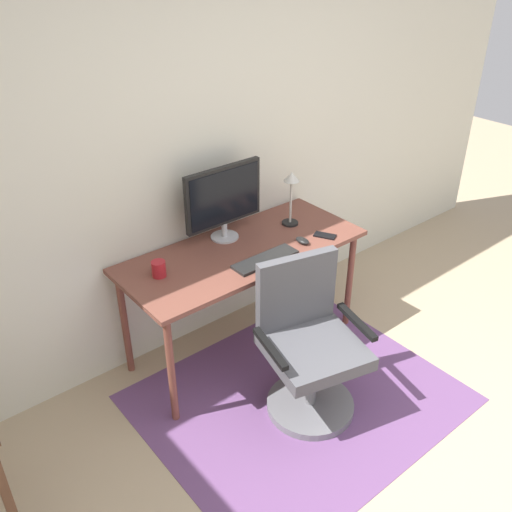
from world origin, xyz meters
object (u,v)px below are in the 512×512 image
Objects in this scene: desk_lamp at (291,188)px; office_chair at (308,351)px; monitor at (224,198)px; coffee_cup at (159,269)px; desk at (243,259)px; cell_phone at (325,236)px; computer_mouse at (302,241)px; keyboard at (265,259)px.

desk_lamp is 1.08m from office_chair.
monitor is 0.62m from coffee_cup.
monitor reaches higher than desk.
cell_phone is (1.08, -0.26, -0.04)m from coffee_cup.
desk_lamp is (-0.06, 0.27, 0.25)m from cell_phone.
office_chair is at bearing -128.74° from computer_mouse.
coffee_cup is (-0.56, 0.06, 0.12)m from desk.
monitor is at bearing 132.55° from computer_mouse.
monitor is 0.59× the size of office_chair.
monitor is (-0.00, 0.19, 0.35)m from desk.
desk_lamp reaches higher than computer_mouse.
office_chair reaches higher than coffee_cup.
desk_lamp is (0.45, 0.07, 0.33)m from desk.
office_chair is at bearing -169.20° from cell_phone.
monitor is at bearing 101.32° from office_chair.
office_chair reaches higher than desk.
desk_lamp is at bearing 31.00° from keyboard.
coffee_cup is (-0.90, 0.24, 0.03)m from computer_mouse.
monitor reaches higher than desk_lamp.
computer_mouse is 0.74× the size of cell_phone.
monitor is 1.48× the size of desk_lamp.
office_chair reaches higher than computer_mouse.
desk_lamp is (0.12, 0.25, 0.24)m from computer_mouse.
keyboard is 0.59m from office_chair.
cell_phone is at bearing -21.93° from desk.
computer_mouse is at bearing -115.49° from desk_lamp.
cell_phone is (0.51, -0.21, 0.08)m from desk.
desk_lamp is (0.46, -0.12, -0.02)m from monitor.
coffee_cup is at bearing 138.10° from cell_phone.
computer_mouse is 0.11× the size of office_chair.
monitor is 1.28× the size of keyboard.
desk_lamp is (1.02, 0.01, 0.21)m from coffee_cup.
computer_mouse is (0.34, -0.37, -0.26)m from monitor.
monitor is at bearing 164.89° from desk_lamp.
desk_lamp is at bearing 64.51° from computer_mouse.
desk is 0.57m from desk_lamp.
monitor is 0.47m from keyboard.
desk is 0.21m from keyboard.
monitor reaches higher than computer_mouse.
coffee_cup is at bearing 156.20° from keyboard.
monitor is 3.94× the size of cell_phone.
keyboard is at bearing -149.00° from desk_lamp.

